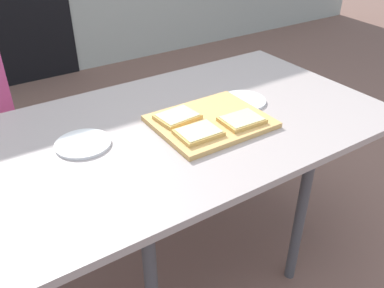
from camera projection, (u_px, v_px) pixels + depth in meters
The scene contains 8 objects.
ground_plane at pixel (185, 258), 1.82m from camera, with size 16.00×16.00×0.00m, color #7C594D.
dining_table at pixel (183, 135), 1.48m from camera, with size 1.49×0.87×0.70m.
cutting_board at pixel (211, 122), 1.43m from camera, with size 0.39×0.32×0.02m, color tan.
pizza_slice_far_left at pixel (177, 116), 1.43m from camera, with size 0.15×0.12×0.02m.
pizza_slice_near_left at pixel (199, 132), 1.33m from camera, with size 0.15×0.11×0.02m.
pizza_slice_near_right at pixel (242, 120), 1.41m from camera, with size 0.15×0.11×0.02m.
plate_white_left at pixel (83, 144), 1.32m from camera, with size 0.18×0.18×0.01m, color white.
plate_white_right at pixel (243, 101), 1.58m from camera, with size 0.18×0.18×0.01m, color white.
Camera 1 is at (-0.67, -1.08, 1.40)m, focal length 37.80 mm.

